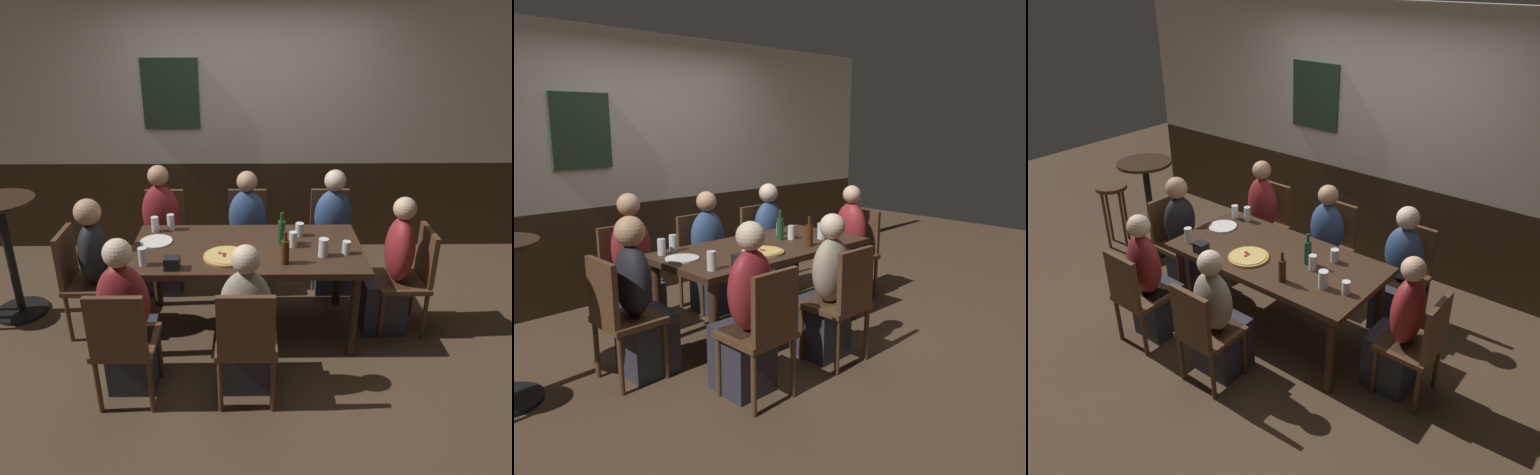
# 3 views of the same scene
# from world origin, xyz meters

# --- Properties ---
(ground_plane) EXTENTS (12.00, 12.00, 0.00)m
(ground_plane) POSITION_xyz_m (0.00, 0.00, 0.00)
(ground_plane) COLOR #4C3826
(wall_back) EXTENTS (6.40, 0.13, 2.60)m
(wall_back) POSITION_xyz_m (-0.01, 1.65, 1.30)
(wall_back) COLOR #332316
(wall_back) RESTS_ON ground_plane
(dining_table) EXTENTS (1.79, 0.89, 0.74)m
(dining_table) POSITION_xyz_m (0.00, 0.00, 0.66)
(dining_table) COLOR #382316
(dining_table) RESTS_ON ground_plane
(chair_mid_far) EXTENTS (0.40, 0.40, 0.88)m
(chair_mid_far) POSITION_xyz_m (0.00, 0.86, 0.50)
(chair_mid_far) COLOR #513521
(chair_mid_far) RESTS_ON ground_plane
(chair_left_near) EXTENTS (0.40, 0.40, 0.88)m
(chair_left_near) POSITION_xyz_m (-0.79, -0.86, 0.50)
(chair_left_near) COLOR #513521
(chair_left_near) RESTS_ON ground_plane
(chair_mid_near) EXTENTS (0.40, 0.40, 0.88)m
(chair_mid_near) POSITION_xyz_m (0.00, -0.86, 0.50)
(chair_mid_near) COLOR #513521
(chair_mid_near) RESTS_ON ground_plane
(chair_head_east) EXTENTS (0.40, 0.40, 0.88)m
(chair_head_east) POSITION_xyz_m (1.31, 0.00, 0.50)
(chair_head_east) COLOR #513521
(chair_head_east) RESTS_ON ground_plane
(chair_left_far) EXTENTS (0.40, 0.40, 0.88)m
(chair_left_far) POSITION_xyz_m (-0.79, 0.86, 0.50)
(chair_left_far) COLOR #513521
(chair_left_far) RESTS_ON ground_plane
(chair_head_west) EXTENTS (0.40, 0.40, 0.88)m
(chair_head_west) POSITION_xyz_m (-1.31, 0.00, 0.50)
(chair_head_west) COLOR #513521
(chair_head_west) RESTS_ON ground_plane
(chair_right_far) EXTENTS (0.40, 0.40, 0.88)m
(chair_right_far) POSITION_xyz_m (0.79, 0.86, 0.50)
(chair_right_far) COLOR #513521
(chair_right_far) RESTS_ON ground_plane
(person_mid_far) EXTENTS (0.34, 0.37, 1.13)m
(person_mid_far) POSITION_xyz_m (-0.00, 0.70, 0.47)
(person_mid_far) COLOR #2D2D38
(person_mid_far) RESTS_ON ground_plane
(person_left_near) EXTENTS (0.34, 0.37, 1.15)m
(person_left_near) POSITION_xyz_m (-0.79, -0.70, 0.48)
(person_left_near) COLOR #2D2D38
(person_left_near) RESTS_ON ground_plane
(person_mid_near) EXTENTS (0.34, 0.37, 1.11)m
(person_mid_near) POSITION_xyz_m (0.00, -0.70, 0.46)
(person_mid_near) COLOR #2D2D38
(person_mid_near) RESTS_ON ground_plane
(person_head_east) EXTENTS (0.37, 0.34, 1.14)m
(person_head_east) POSITION_xyz_m (1.15, 0.00, 0.48)
(person_head_east) COLOR #2D2D38
(person_head_east) RESTS_ON ground_plane
(person_left_far) EXTENTS (0.34, 0.37, 1.18)m
(person_left_far) POSITION_xyz_m (-0.79, 0.70, 0.50)
(person_left_far) COLOR #2D2D38
(person_left_far) RESTS_ON ground_plane
(person_head_west) EXTENTS (0.37, 0.34, 1.14)m
(person_head_west) POSITION_xyz_m (-1.15, 0.00, 0.48)
(person_head_west) COLOR #2D2D38
(person_head_west) RESTS_ON ground_plane
(person_right_far) EXTENTS (0.34, 0.37, 1.13)m
(person_right_far) POSITION_xyz_m (0.79, 0.70, 0.48)
(person_right_far) COLOR #2D2D38
(person_right_far) RESTS_ON ground_plane
(pizza) EXTENTS (0.34, 0.34, 0.03)m
(pizza) POSITION_xyz_m (-0.15, -0.18, 0.75)
(pizza) COLOR tan
(pizza) RESTS_ON dining_table
(pint_glass_amber) EXTENTS (0.06, 0.06, 0.10)m
(pint_glass_amber) POSITION_xyz_m (0.75, -0.12, 0.79)
(pint_glass_amber) COLOR silver
(pint_glass_amber) RESTS_ON dining_table
(highball_clear) EXTENTS (0.06, 0.06, 0.12)m
(highball_clear) POSITION_xyz_m (0.36, 0.01, 0.80)
(highball_clear) COLOR silver
(highball_clear) RESTS_ON dining_table
(beer_glass_tall) EXTENTS (0.06, 0.06, 0.14)m
(beer_glass_tall) POSITION_xyz_m (-0.63, 0.35, 0.80)
(beer_glass_tall) COLOR silver
(beer_glass_tall) RESTS_ON dining_table
(tumbler_water) EXTENTS (0.08, 0.08, 0.14)m
(tumbler_water) POSITION_xyz_m (0.57, -0.16, 0.80)
(tumbler_water) COLOR silver
(tumbler_water) RESTS_ON dining_table
(tumbler_short) EXTENTS (0.06, 0.06, 0.13)m
(tumbler_short) POSITION_xyz_m (-0.76, 0.32, 0.79)
(tumbler_short) COLOR silver
(tumbler_short) RESTS_ON dining_table
(pint_glass_stout) EXTENTS (0.07, 0.07, 0.11)m
(pint_glass_stout) POSITION_xyz_m (0.43, 0.22, 0.79)
(pint_glass_stout) COLOR silver
(pint_glass_stout) RESTS_ON dining_table
(pint_glass_pale) EXTENTS (0.07, 0.07, 0.14)m
(pint_glass_pale) POSITION_xyz_m (-0.74, -0.29, 0.80)
(pint_glass_pale) COLOR silver
(pint_glass_pale) RESTS_ON dining_table
(beer_bottle_green) EXTENTS (0.06, 0.06, 0.26)m
(beer_bottle_green) POSITION_xyz_m (0.27, 0.06, 0.84)
(beer_bottle_green) COLOR #194723
(beer_bottle_green) RESTS_ON dining_table
(beer_bottle_brown) EXTENTS (0.06, 0.06, 0.25)m
(beer_bottle_brown) POSITION_xyz_m (0.28, -0.27, 0.84)
(beer_bottle_brown) COLOR #42230F
(beer_bottle_brown) RESTS_ON dining_table
(plate_white_large) EXTENTS (0.26, 0.26, 0.01)m
(plate_white_large) POSITION_xyz_m (-0.72, 0.10, 0.75)
(plate_white_large) COLOR white
(plate_white_large) RESTS_ON dining_table
(condiment_caddy) EXTENTS (0.11, 0.09, 0.09)m
(condiment_caddy) POSITION_xyz_m (-0.53, -0.35, 0.79)
(condiment_caddy) COLOR black
(condiment_caddy) RESTS_ON dining_table
(side_bar_table) EXTENTS (0.56, 0.56, 1.05)m
(side_bar_table) POSITION_xyz_m (-1.98, 0.25, 0.62)
(side_bar_table) COLOR black
(side_bar_table) RESTS_ON ground_plane
(bar_stool) EXTENTS (0.34, 0.34, 0.72)m
(bar_stool) POSITION_xyz_m (-2.43, 0.10, 0.56)
(bar_stool) COLOR #513521
(bar_stool) RESTS_ON ground_plane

